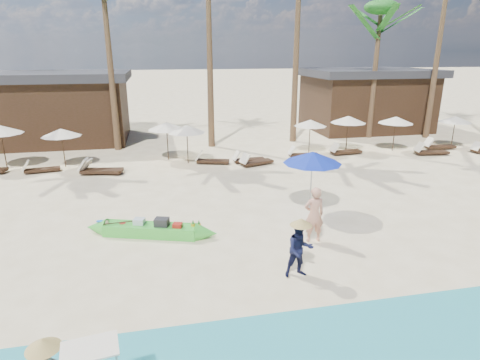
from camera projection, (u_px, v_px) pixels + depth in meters
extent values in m
plane|color=#F7E5B7|center=(204.00, 263.00, 10.93)|extent=(240.00, 240.00, 0.00)
cube|color=green|center=(151.00, 230.00, 12.54)|extent=(2.98, 1.50, 0.35)
cube|color=white|center=(151.00, 230.00, 12.53)|extent=(2.54, 1.21, 0.16)
cube|color=#262628|center=(162.00, 223.00, 12.42)|extent=(0.50, 0.44, 0.32)
cube|color=silver|center=(139.00, 222.00, 12.55)|extent=(0.39, 0.37, 0.26)
cube|color=#A82016|center=(178.00, 226.00, 12.34)|extent=(0.34, 0.31, 0.20)
cylinder|color=#A82016|center=(123.00, 224.00, 12.64)|extent=(0.20, 0.20, 0.08)
cylinder|color=#262628|center=(114.00, 225.00, 12.58)|extent=(0.19, 0.19, 0.07)
sphere|color=tan|center=(106.00, 223.00, 12.64)|extent=(0.17, 0.17, 0.17)
cylinder|color=gold|center=(193.00, 226.00, 12.41)|extent=(0.13, 0.13, 0.17)
cylinder|color=gold|center=(199.00, 226.00, 12.39)|extent=(0.13, 0.13, 0.17)
cube|color=#F1E4CB|center=(90.00, 349.00, 5.92)|extent=(0.90, 0.68, 0.03)
imported|color=tan|center=(314.00, 215.00, 11.97)|extent=(0.63, 0.41, 1.73)
imported|color=#121534|center=(300.00, 250.00, 10.11)|extent=(0.73, 0.57, 1.48)
cylinder|color=#99999E|center=(311.00, 183.00, 14.20)|extent=(0.05, 0.05, 2.15)
cone|color=#1229A9|center=(313.00, 157.00, 13.91)|extent=(2.05, 2.05, 0.42)
cylinder|color=#331D15|center=(3.00, 148.00, 19.52)|extent=(0.05, 0.05, 2.07)
cone|color=#F1E4CB|center=(0.00, 129.00, 19.24)|extent=(2.07, 2.07, 0.41)
cylinder|color=#331D15|center=(63.00, 149.00, 19.72)|extent=(0.05, 0.05, 1.88)
cone|color=#F1E4CB|center=(61.00, 132.00, 19.47)|extent=(1.88, 1.88, 0.38)
cube|color=#331D15|center=(42.00, 170.00, 19.09)|extent=(1.62, 0.76, 0.11)
cube|color=#F1E4CB|center=(25.00, 165.00, 18.76)|extent=(0.43, 0.55, 0.45)
cube|color=#331D15|center=(102.00, 171.00, 18.80)|extent=(1.97, 0.87, 0.13)
cube|color=#F1E4CB|center=(83.00, 164.00, 18.65)|extent=(0.51, 0.67, 0.56)
cylinder|color=#331D15|center=(167.00, 142.00, 21.04)|extent=(0.05, 0.05, 1.96)
cone|color=#F1E4CB|center=(167.00, 126.00, 20.78)|extent=(1.96, 1.96, 0.39)
cube|color=#331D15|center=(103.00, 171.00, 18.81)|extent=(1.82, 1.05, 0.12)
cube|color=#F1E4CB|center=(87.00, 164.00, 18.79)|extent=(0.54, 0.65, 0.51)
cylinder|color=#331D15|center=(187.00, 145.00, 20.41)|extent=(0.05, 0.05, 1.92)
cone|color=#F1E4CB|center=(187.00, 129.00, 20.16)|extent=(1.92, 1.92, 0.38)
cube|color=#331D15|center=(213.00, 161.00, 20.54)|extent=(1.72, 0.95, 0.12)
cube|color=#F1E4CB|center=(199.00, 155.00, 20.50)|extent=(0.50, 0.61, 0.48)
cube|color=#331D15|center=(249.00, 160.00, 20.78)|extent=(1.64, 0.62, 0.11)
cube|color=#F1E4CB|center=(236.00, 155.00, 20.51)|extent=(0.39, 0.54, 0.47)
cylinder|color=#331D15|center=(310.00, 137.00, 22.58)|extent=(0.05, 0.05, 1.83)
cone|color=#F1E4CB|center=(310.00, 123.00, 22.33)|extent=(1.83, 1.83, 0.37)
cube|color=#331D15|center=(257.00, 162.00, 20.29)|extent=(1.77, 1.06, 0.12)
cube|color=#F1E4CB|center=(245.00, 159.00, 19.84)|extent=(0.53, 0.64, 0.49)
cube|color=#331D15|center=(304.00, 155.00, 21.79)|extent=(1.62, 0.63, 0.11)
cube|color=#F1E4CB|center=(292.00, 150.00, 21.62)|extent=(0.39, 0.54, 0.46)
cylinder|color=#331D15|center=(347.00, 134.00, 22.84)|extent=(0.05, 0.05, 1.98)
cone|color=#F1E4CB|center=(348.00, 119.00, 22.58)|extent=(1.98, 1.98, 0.40)
cube|color=#331D15|center=(346.00, 152.00, 22.40)|extent=(1.76, 0.69, 0.12)
cube|color=#F1E4CB|center=(335.00, 147.00, 22.11)|extent=(0.43, 0.58, 0.50)
cylinder|color=#331D15|center=(394.00, 134.00, 22.97)|extent=(0.05, 0.05, 1.93)
cone|color=#F1E4CB|center=(396.00, 120.00, 22.71)|extent=(1.93, 1.93, 0.39)
cube|color=#331D15|center=(432.00, 152.00, 22.30)|extent=(1.83, 0.79, 0.13)
cube|color=#F1E4CB|center=(419.00, 147.00, 22.14)|extent=(0.47, 0.62, 0.52)
cube|color=#331D15|center=(440.00, 147.00, 23.58)|extent=(1.78, 0.67, 0.12)
cube|color=#F1E4CB|center=(428.00, 142.00, 23.38)|extent=(0.42, 0.59, 0.51)
cylinder|color=#331D15|center=(453.00, 132.00, 23.82)|extent=(0.05, 0.05, 1.82)
cone|color=#F1E4CB|center=(456.00, 119.00, 23.58)|extent=(1.82, 1.82, 0.36)
cube|color=#F1E4CB|center=(476.00, 146.00, 22.54)|extent=(0.39, 0.54, 0.47)
cone|color=brown|center=(110.00, 60.00, 22.04)|extent=(0.40, 0.40, 10.08)
cone|color=brown|center=(210.00, 49.00, 22.67)|extent=(0.40, 0.40, 11.26)
cone|color=brown|center=(297.00, 32.00, 23.75)|extent=(0.40, 0.40, 13.16)
cone|color=brown|center=(374.00, 75.00, 25.69)|extent=(0.40, 0.40, 8.07)
ellipsoid|color=#1D6018|center=(381.00, 7.00, 24.45)|extent=(2.08, 2.08, 0.88)
cone|color=brown|center=(438.00, 54.00, 25.23)|extent=(0.40, 0.40, 10.64)
cube|color=#331D15|center=(43.00, 112.00, 25.11)|extent=(10.00, 6.00, 3.80)
cube|color=#2D2D33|center=(38.00, 76.00, 24.45)|extent=(10.80, 6.60, 0.50)
cube|color=#331D15|center=(365.00, 103.00, 29.35)|extent=(8.00, 6.00, 3.80)
cube|color=#2D2D33|center=(368.00, 73.00, 28.69)|extent=(8.80, 6.60, 0.50)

